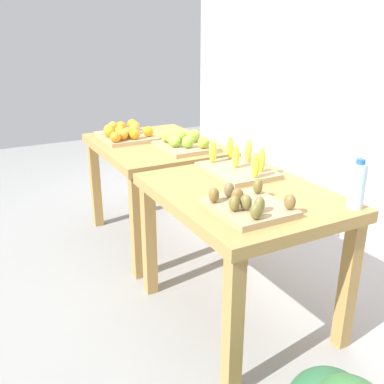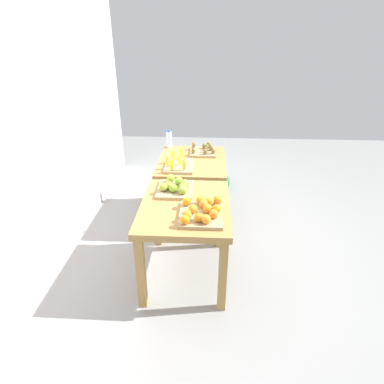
% 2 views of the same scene
% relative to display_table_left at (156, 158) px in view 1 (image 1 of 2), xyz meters
% --- Properties ---
extents(ground_plane, '(8.00, 8.00, 0.00)m').
position_rel_display_table_left_xyz_m(ground_plane, '(0.56, 0.00, -0.66)').
color(ground_plane, gray).
extents(back_wall, '(4.40, 0.12, 3.00)m').
position_rel_display_table_left_xyz_m(back_wall, '(0.56, 1.35, 0.84)').
color(back_wall, beige).
rests_on(back_wall, ground_plane).
extents(display_table_left, '(1.04, 0.80, 0.77)m').
position_rel_display_table_left_xyz_m(display_table_left, '(0.00, 0.00, 0.00)').
color(display_table_left, '#A57E43').
rests_on(display_table_left, ground_plane).
extents(display_table_right, '(1.04, 0.80, 0.77)m').
position_rel_display_table_left_xyz_m(display_table_right, '(1.12, 0.00, 0.00)').
color(display_table_right, '#A57E43').
rests_on(display_table_right, ground_plane).
extents(orange_bin, '(0.45, 0.36, 0.11)m').
position_rel_display_table_left_xyz_m(orange_bin, '(-0.20, -0.15, 0.16)').
color(orange_bin, tan).
rests_on(orange_bin, display_table_left).
extents(apple_bin, '(0.40, 0.34, 0.11)m').
position_rel_display_table_left_xyz_m(apple_bin, '(0.25, 0.11, 0.16)').
color(apple_bin, tan).
rests_on(apple_bin, display_table_left).
extents(banana_crate, '(0.44, 0.32, 0.17)m').
position_rel_display_table_left_xyz_m(banana_crate, '(0.87, 0.14, 0.15)').
color(banana_crate, tan).
rests_on(banana_crate, display_table_right).
extents(kiwi_bin, '(0.36, 0.32, 0.10)m').
position_rel_display_table_left_xyz_m(kiwi_bin, '(1.36, -0.13, 0.15)').
color(kiwi_bin, tan).
rests_on(kiwi_bin, display_table_right).
extents(water_bottle, '(0.07, 0.07, 0.23)m').
position_rel_display_table_left_xyz_m(water_bottle, '(1.56, 0.33, 0.22)').
color(water_bottle, silver).
rests_on(water_bottle, display_table_right).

